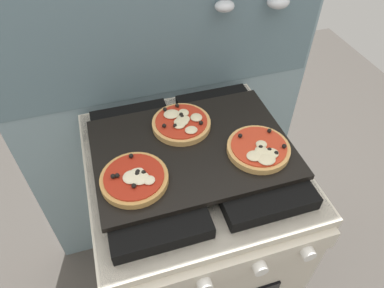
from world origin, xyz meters
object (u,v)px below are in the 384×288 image
(stove, at_px, (192,235))
(pizza_center, at_px, (181,123))
(pizza_right, at_px, (259,149))
(pizza_left, at_px, (135,178))
(baking_tray, at_px, (192,149))

(stove, xyz_separation_m, pizza_center, (-0.00, 0.09, 0.48))
(stove, xyz_separation_m, pizza_right, (0.17, -0.07, 0.48))
(pizza_left, relative_size, pizza_right, 1.00)
(baking_tray, distance_m, pizza_left, 0.19)
(pizza_left, distance_m, pizza_right, 0.34)
(pizza_center, bearing_deg, baking_tray, -86.93)
(stove, bearing_deg, baking_tray, 90.00)
(stove, height_order, pizza_right, pizza_right)
(pizza_right, bearing_deg, pizza_left, -179.55)
(pizza_center, bearing_deg, pizza_right, -43.43)
(stove, bearing_deg, pizza_right, -23.23)
(stove, relative_size, pizza_right, 5.28)
(baking_tray, relative_size, pizza_center, 3.17)
(pizza_right, bearing_deg, stove, 156.77)
(pizza_left, bearing_deg, stove, 23.24)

